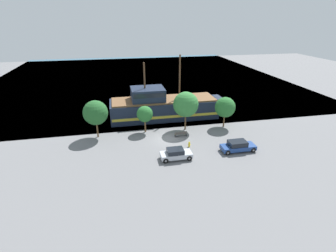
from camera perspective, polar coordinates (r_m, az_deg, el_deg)
ground_plane at (r=38.70m, az=-0.38°, el=-2.85°), size 160.00×160.00×0.00m
water_surface at (r=80.25m, az=-6.70°, el=10.69°), size 80.00×80.00×0.00m
pirate_ship at (r=46.19m, az=-1.17°, el=4.31°), size 19.90×5.74×10.89m
moored_boat_dockside at (r=55.58m, az=7.92°, el=5.77°), size 7.17×1.99×1.68m
parked_car_curb_front at (r=36.33m, az=14.96°, el=-4.23°), size 4.60×1.86×1.46m
parked_car_curb_mid at (r=33.26m, az=1.73°, el=-6.10°), size 3.97×1.81×1.41m
fire_hydrant at (r=36.41m, az=4.64°, el=-3.96°), size 0.42×0.25×0.76m
bench_promenade_east at (r=39.35m, az=2.81°, el=-1.71°), size 1.84×0.45×0.85m
tree_row_east at (r=39.35m, az=-15.52°, el=2.79°), size 3.60×3.60×5.64m
tree_row_mideast at (r=40.13m, az=-5.08°, el=2.60°), size 2.48×2.48×4.20m
tree_row_midwest at (r=40.58m, az=3.89°, el=4.71°), size 3.92×3.92×6.14m
tree_row_west at (r=42.83m, az=12.32°, el=4.00°), size 3.25×3.25×4.95m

